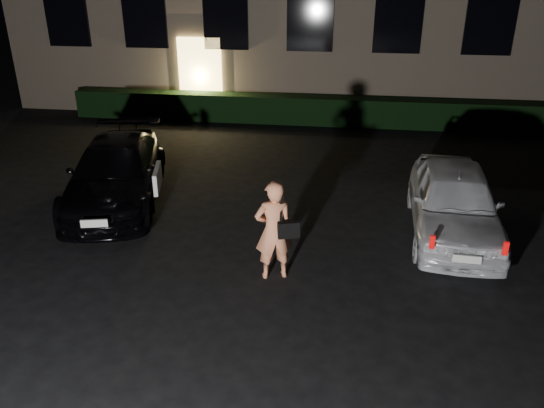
# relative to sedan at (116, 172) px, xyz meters

# --- Properties ---
(ground) EXTENTS (80.00, 80.00, 0.00)m
(ground) POSITION_rel_sedan_xyz_m (3.45, -3.95, -0.63)
(ground) COLOR black
(ground) RESTS_ON ground
(hedge) EXTENTS (15.00, 0.70, 0.85)m
(hedge) POSITION_rel_sedan_xyz_m (3.45, 6.55, -0.20)
(hedge) COLOR black
(hedge) RESTS_ON ground
(sedan) EXTENTS (2.73, 4.62, 1.26)m
(sedan) POSITION_rel_sedan_xyz_m (0.00, 0.00, 0.00)
(sedan) COLOR black
(sedan) RESTS_ON ground
(hatch) EXTENTS (1.70, 3.84, 1.28)m
(hatch) POSITION_rel_sedan_xyz_m (6.75, -0.56, 0.01)
(hatch) COLOR white
(hatch) RESTS_ON ground
(man) EXTENTS (0.76, 0.57, 1.65)m
(man) POSITION_rel_sedan_xyz_m (3.70, -2.53, 0.20)
(man) COLOR #FF9666
(man) RESTS_ON ground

